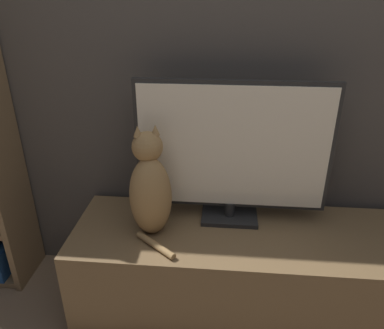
# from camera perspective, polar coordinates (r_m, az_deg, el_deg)

# --- Properties ---
(wall_back) EXTENTS (4.80, 0.05, 2.60)m
(wall_back) POSITION_cam_1_polar(r_m,az_deg,el_deg) (1.69, 9.08, 21.11)
(wall_back) COLOR #47423D
(wall_back) RESTS_ON ground_plane
(tv_stand) EXTENTS (1.51, 0.51, 0.43)m
(tv_stand) POSITION_cam_1_polar(r_m,az_deg,el_deg) (1.84, 7.17, -15.65)
(tv_stand) COLOR brown
(tv_stand) RESTS_ON ground_plane
(tv) EXTENTS (0.85, 0.16, 0.65)m
(tv) POSITION_cam_1_polar(r_m,az_deg,el_deg) (1.63, 6.22, 1.99)
(tv) COLOR black
(tv) RESTS_ON tv_stand
(cat) EXTENTS (0.24, 0.30, 0.49)m
(cat) POSITION_cam_1_polar(r_m,az_deg,el_deg) (1.59, -6.39, -3.76)
(cat) COLOR #997547
(cat) RESTS_ON tv_stand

